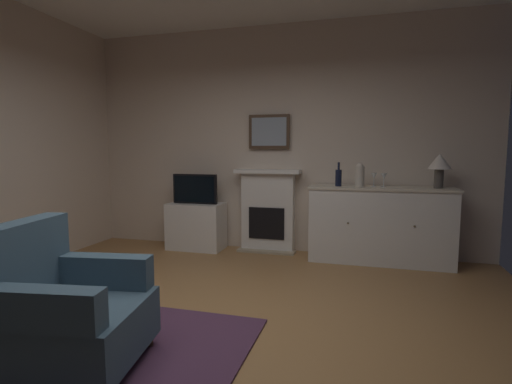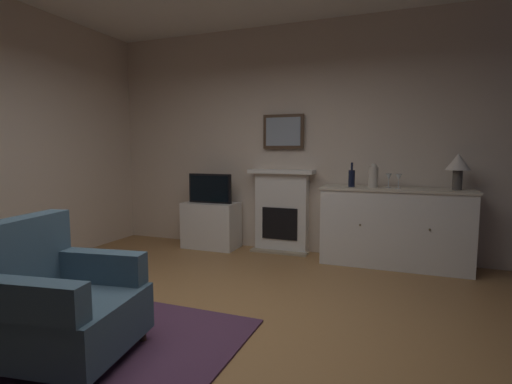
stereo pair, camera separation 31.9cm
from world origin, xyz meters
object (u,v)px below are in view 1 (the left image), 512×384
Objects in this scene: table_lamp at (440,164)px; tv_set at (195,189)px; framed_picture at (269,132)px; wine_bottle at (338,177)px; potted_plant_fern at (2,270)px; sideboard_cabinet at (380,225)px; fireplace_unit at (268,211)px; wine_glass_center at (384,177)px; armchair at (63,310)px; vase_decorative at (360,175)px; tv_cabinet at (196,226)px; wine_glass_left at (374,176)px.

tv_set is at bearing -179.84° from table_lamp.
table_lamp is at bearing -6.18° from framed_picture.
wine_bottle is 3.64m from potted_plant_fern.
sideboard_cabinet is (1.43, -0.22, -1.14)m from framed_picture.
potted_plant_fern is (-1.97, -2.32, -1.34)m from framed_picture.
fireplace_unit is 6.67× the size of wine_glass_center.
armchair is at bearing -99.46° from fireplace_unit.
wine_bottle is 1.76× the size of wine_glass_center.
vase_decorative reaches higher than tv_cabinet.
framed_picture is at bearing 13.31° from tv_set.
table_lamp reaches higher than tv_set.
tv_cabinet is at bearing -170.55° from fireplace_unit.
fireplace_unit reaches higher than wine_glass_center.
vase_decorative is at bearing -168.59° from sideboard_cabinet.
vase_decorative is at bearing -1.11° from tv_set.
table_lamp is 1.38× the size of wine_bottle.
potted_plant_fern is at bearing -152.40° from table_lamp.
armchair is at bearing -116.51° from wine_bottle.
armchair is at bearing -81.23° from tv_set.
wine_glass_left reaches higher than armchair.
wine_bottle is 0.42m from wine_glass_left.
wine_bottle is at bearing 63.49° from armchair.
potted_plant_fern is (-3.15, -2.05, -0.80)m from vase_decorative.
tv_cabinet is 0.52m from tv_set.
wine_glass_center is at bearing 2.01° from vase_decorative.
framed_picture is 1.32m from vase_decorative.
fireplace_unit is at bearing 9.45° from tv_cabinet.
vase_decorative reaches higher than tv_set.
fireplace_unit is 1.30m from vase_decorative.
tv_cabinet is at bearing -167.99° from framed_picture.
tv_cabinet is (-3.03, 0.01, -0.88)m from table_lamp.
vase_decorative is (-0.88, -0.05, -0.14)m from table_lamp.
framed_picture is at bearing 166.98° from vase_decorative.
framed_picture is 1.26m from tv_set.
framed_picture is 1.12m from wine_bottle.
framed_picture reaches higher than potted_plant_fern.
tv_set reaches higher than sideboard_cabinet.
wine_glass_left is 3.56m from armchair.
wine_glass_center is at bearing -0.03° from wine_bottle.
tv_cabinet is at bearing 179.88° from wine_glass_left.
fireplace_unit reaches higher than armchair.
vase_decorative is 0.45× the size of tv_set.
tv_set is (-1.91, 0.03, -0.19)m from wine_bottle.
sideboard_cabinet is at bearing -0.36° from tv_cabinet.
wine_glass_left is at bearing 179.17° from table_lamp.
tv_set reaches higher than potted_plant_fern.
wine_glass_center is (0.52, -0.00, 0.01)m from wine_bottle.
vase_decorative reaches higher than armchair.
vase_decorative is 3.84m from potted_plant_fern.
sideboard_cabinet is 0.75m from wine_bottle.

